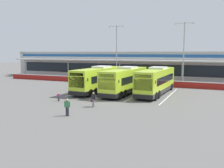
% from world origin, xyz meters
% --- Properties ---
extents(ground_plane, '(200.00, 200.00, 0.00)m').
position_xyz_m(ground_plane, '(0.00, 0.00, 0.00)').
color(ground_plane, '#605E5B').
extents(terminal_building, '(70.00, 13.00, 6.00)m').
position_xyz_m(terminal_building, '(-0.00, 26.91, 3.01)').
color(terminal_building, silver).
rests_on(terminal_building, ground).
extents(red_barrier_wall, '(60.00, 0.40, 1.10)m').
position_xyz_m(red_barrier_wall, '(0.00, 14.50, 0.56)').
color(red_barrier_wall, maroon).
rests_on(red_barrier_wall, ground).
extents(coach_bus_leftmost, '(3.23, 12.23, 3.78)m').
position_xyz_m(coach_bus_leftmost, '(-4.20, 5.67, 1.79)').
color(coach_bus_leftmost, '#B7DB2D').
rests_on(coach_bus_leftmost, ground).
extents(coach_bus_left_centre, '(3.23, 12.23, 3.78)m').
position_xyz_m(coach_bus_left_centre, '(0.07, 5.61, 1.79)').
color(coach_bus_left_centre, '#B7DB2D').
rests_on(coach_bus_left_centre, ground).
extents(coach_bus_centre, '(3.23, 12.23, 3.78)m').
position_xyz_m(coach_bus_centre, '(4.27, 6.74, 1.79)').
color(coach_bus_centre, '#B7DB2D').
rests_on(coach_bus_centre, ground).
extents(bay_stripe_far_west, '(0.14, 13.00, 0.01)m').
position_xyz_m(bay_stripe_far_west, '(-6.30, 6.00, 0.00)').
color(bay_stripe_far_west, silver).
rests_on(bay_stripe_far_west, ground).
extents(bay_stripe_west, '(0.14, 13.00, 0.01)m').
position_xyz_m(bay_stripe_west, '(-2.10, 6.00, 0.00)').
color(bay_stripe_west, silver).
rests_on(bay_stripe_west, ground).
extents(bay_stripe_mid_west, '(0.14, 13.00, 0.01)m').
position_xyz_m(bay_stripe_mid_west, '(2.10, 6.00, 0.00)').
color(bay_stripe_mid_west, silver).
rests_on(bay_stripe_mid_west, ground).
extents(bay_stripe_centre, '(0.14, 13.00, 0.01)m').
position_xyz_m(bay_stripe_centre, '(6.30, 6.00, 0.00)').
color(bay_stripe_centre, silver).
rests_on(bay_stripe_centre, ground).
extents(pedestrian_with_handbag, '(0.64, 0.43, 1.62)m').
position_xyz_m(pedestrian_with_handbag, '(-0.01, -4.12, 0.86)').
color(pedestrian_with_handbag, slate).
rests_on(pedestrian_with_handbag, ground).
extents(pedestrian_in_dark_coat, '(0.52, 0.35, 1.62)m').
position_xyz_m(pedestrian_in_dark_coat, '(-0.50, -8.38, 0.87)').
color(pedestrian_in_dark_coat, '#33333D').
rests_on(pedestrian_in_dark_coat, ground).
extents(pedestrian_child, '(0.29, 0.26, 1.00)m').
position_xyz_m(pedestrian_child, '(-5.36, -2.93, 0.54)').
color(pedestrian_child, '#33333D').
rests_on(pedestrian_child, ground).
extents(lamp_post_west, '(3.24, 0.28, 11.00)m').
position_xyz_m(lamp_post_west, '(-6.03, 17.24, 6.29)').
color(lamp_post_west, '#9E9EA3').
rests_on(lamp_post_west, ground).
extents(lamp_post_centre, '(3.24, 0.28, 11.00)m').
position_xyz_m(lamp_post_centre, '(6.61, 17.19, 6.29)').
color(lamp_post_centre, '#9E9EA3').
rests_on(lamp_post_centre, ground).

